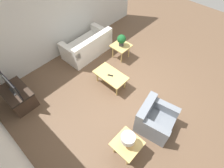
{
  "coord_description": "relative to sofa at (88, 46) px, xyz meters",
  "views": [
    {
      "loc": [
        -1.77,
        2.56,
        4.31
      ],
      "look_at": [
        0.33,
        0.3,
        0.55
      ],
      "focal_mm": 28.0,
      "sensor_mm": 36.0,
      "label": 1
    }
  ],
  "objects": [
    {
      "name": "potted_plant",
      "position": [
        -1.01,
        -0.66,
        0.45
      ],
      "size": [
        0.3,
        0.3,
        0.41
      ],
      "color": "#333338",
      "rests_on": "side_table_plant"
    },
    {
      "name": "armchair",
      "position": [
        -3.42,
        0.82,
        0.01
      ],
      "size": [
        0.98,
        0.98,
        0.8
      ],
      "rotation": [
        0.0,
        0.0,
        -1.39
      ],
      "color": "slate",
      "rests_on": "ground_plane"
    },
    {
      "name": "side_table_lamp",
      "position": [
        -3.35,
        1.82,
        0.14
      ],
      "size": [
        0.59,
        0.59,
        0.52
      ],
      "color": "tan",
      "rests_on": "ground_plane"
    },
    {
      "name": "wall_back",
      "position": [
        -2.3,
        3.6,
        1.04
      ],
      "size": [
        7.2,
        0.12,
        2.7
      ],
      "color": "silver",
      "rests_on": "ground_plane"
    },
    {
      "name": "remote_control",
      "position": [
        -1.65,
        0.57,
        0.15
      ],
      "size": [
        0.16,
        0.11,
        0.02
      ],
      "color": "black",
      "rests_on": "coffee_table"
    },
    {
      "name": "sofa",
      "position": [
        0.0,
        0.0,
        0.0
      ],
      "size": [
        0.97,
        1.76,
        0.82
      ],
      "rotation": [
        0.0,
        0.0,
        1.59
      ],
      "color": "white",
      "rests_on": "ground_plane"
    },
    {
      "name": "ground_plane",
      "position": [
        -2.3,
        0.54,
        -0.31
      ],
      "size": [
        14.0,
        14.0,
        0.0
      ],
      "primitive_type": "plane",
      "color": "brown"
    },
    {
      "name": "coffee_table",
      "position": [
        -1.63,
        0.53,
        0.09
      ],
      "size": [
        1.02,
        0.57,
        0.45
      ],
      "color": "tan",
      "rests_on": "ground_plane"
    },
    {
      "name": "wall_right",
      "position": [
        0.76,
        0.54,
        1.04
      ],
      "size": [
        0.12,
        7.2,
        2.7
      ],
      "color": "silver",
      "rests_on": "ground_plane"
    },
    {
      "name": "side_table_plant",
      "position": [
        -1.01,
        -0.66,
        0.14
      ],
      "size": [
        0.59,
        0.59,
        0.52
      ],
      "color": "tan",
      "rests_on": "ground_plane"
    },
    {
      "name": "television",
      "position": [
        -0.19,
        2.81,
        0.5
      ],
      "size": [
        0.95,
        0.16,
        0.55
      ],
      "color": "#2D2D2D",
      "rests_on": "tv_stand_chest"
    },
    {
      "name": "tv_stand_chest",
      "position": [
        -0.19,
        2.81,
        -0.02
      ],
      "size": [
        0.96,
        0.64,
        0.54
      ],
      "color": "#38281E",
      "rests_on": "ground_plane"
    },
    {
      "name": "table_lamp",
      "position": [
        -3.35,
        1.82,
        0.47
      ],
      "size": [
        0.3,
        0.3,
        0.36
      ],
      "color": "red",
      "rests_on": "side_table_lamp"
    }
  ]
}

